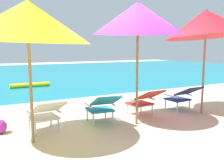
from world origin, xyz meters
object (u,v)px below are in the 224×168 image
(swim_buoy, at_px, (30,85))
(beach_umbrella_center, at_px, (138,18))
(lounge_chair_near_left, at_px, (102,106))
(beach_umbrella_right, at_px, (206,23))
(beach_ball, at_px, (0,127))
(lounge_chair_far_left, at_px, (46,113))
(beach_umbrella_left, at_px, (28,21))
(lounge_chair_near_right, at_px, (144,100))
(lounge_chair_far_right, at_px, (183,96))

(swim_buoy, height_order, beach_umbrella_center, beach_umbrella_center)
(lounge_chair_near_left, relative_size, beach_umbrella_right, 0.35)
(beach_ball, bearing_deg, lounge_chair_far_left, -29.55)
(lounge_chair_far_left, xyz_separation_m, lounge_chair_near_left, (1.20, 0.03, 0.00))
(beach_umbrella_left, bearing_deg, lounge_chair_near_left, 13.52)
(beach_umbrella_center, relative_size, beach_ball, 9.59)
(swim_buoy, bearing_deg, beach_umbrella_center, -80.81)
(lounge_chair_far_left, bearing_deg, beach_ball, 150.45)
(lounge_chair_near_left, bearing_deg, lounge_chair_near_right, 3.36)
(lounge_chair_far_left, xyz_separation_m, lounge_chair_far_right, (3.50, 0.05, 0.00))
(lounge_chair_far_left, xyz_separation_m, beach_umbrella_center, (1.84, -0.30, 1.80))
(swim_buoy, relative_size, lounge_chair_far_right, 1.78)
(lounge_chair_far_left, xyz_separation_m, beach_umbrella_left, (-0.31, -0.33, 1.63))
(beach_umbrella_right, bearing_deg, beach_umbrella_center, 178.91)
(lounge_chair_far_left, bearing_deg, beach_umbrella_left, -133.15)
(lounge_chair_far_right, bearing_deg, lounge_chair_near_left, -179.67)
(lounge_chair_near_right, height_order, beach_umbrella_right, beach_umbrella_right)
(swim_buoy, relative_size, lounge_chair_near_right, 1.76)
(lounge_chair_near_left, distance_m, beach_umbrella_left, 2.25)
(swim_buoy, distance_m, lounge_chair_near_right, 6.13)
(lounge_chair_near_right, bearing_deg, beach_umbrella_right, -16.82)
(beach_umbrella_left, xyz_separation_m, beach_umbrella_center, (2.15, 0.03, 0.18))
(lounge_chair_far_left, height_order, lounge_chair_near_left, same)
(lounge_chair_far_left, height_order, beach_ball, lounge_chair_far_left)
(lounge_chair_near_left, height_order, lounge_chair_far_right, same)
(lounge_chair_near_right, distance_m, beach_umbrella_center, 1.91)
(beach_umbrella_left, height_order, beach_umbrella_center, beach_umbrella_center)
(beach_umbrella_center, distance_m, beach_umbrella_right, 1.94)
(lounge_chair_near_left, bearing_deg, lounge_chair_far_left, -178.48)
(beach_ball, bearing_deg, lounge_chair_near_right, -6.25)
(lounge_chair_far_left, bearing_deg, swim_buoy, 82.29)
(lounge_chair_near_right, height_order, beach_ball, lounge_chair_near_right)
(beach_umbrella_left, distance_m, beach_umbrella_center, 2.16)
(beach_umbrella_center, xyz_separation_m, beach_umbrella_right, (1.94, -0.04, -0.01))
(lounge_chair_far_left, height_order, beach_umbrella_center, beach_umbrella_center)
(beach_umbrella_left, xyz_separation_m, beach_umbrella_right, (4.09, -0.01, 0.16))
(lounge_chair_near_left, relative_size, lounge_chair_far_right, 1.02)
(beach_umbrella_left, distance_m, beach_ball, 2.10)
(swim_buoy, xyz_separation_m, lounge_chair_far_right, (2.68, -5.99, 0.31))
(lounge_chair_far_left, relative_size, beach_umbrella_left, 0.33)
(lounge_chair_near_left, bearing_deg, beach_ball, 168.34)
(lounge_chair_near_left, height_order, lounge_chair_near_right, same)
(swim_buoy, bearing_deg, lounge_chair_near_left, -86.36)
(lounge_chair_near_right, xyz_separation_m, beach_umbrella_right, (1.45, -0.44, 1.79))
(beach_umbrella_right, bearing_deg, lounge_chair_near_left, 171.83)
(beach_umbrella_center, distance_m, beach_ball, 3.42)
(swim_buoy, xyz_separation_m, lounge_chair_far_left, (-0.82, -6.03, 0.31))
(beach_umbrella_left, bearing_deg, beach_ball, 121.09)
(lounge_chair_far_right, distance_m, beach_umbrella_center, 2.47)
(beach_umbrella_right, height_order, beach_ball, beach_umbrella_right)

